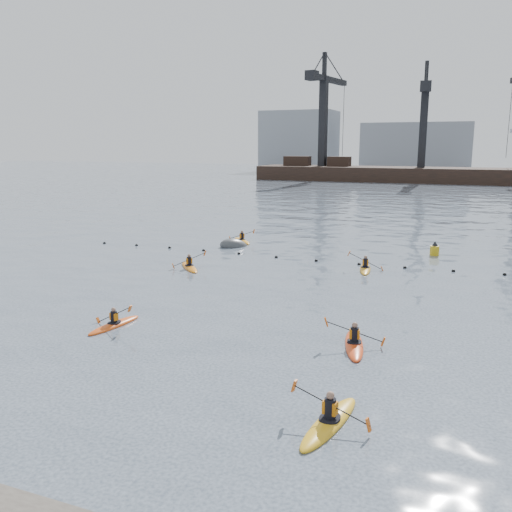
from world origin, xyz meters
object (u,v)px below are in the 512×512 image
(kayaker_4, at_px, (354,344))
(nav_buoy, at_px, (435,250))
(kayaker_3, at_px, (365,268))
(kayaker_1, at_px, (330,421))
(kayaker_0, at_px, (114,324))
(kayaker_5, at_px, (242,240))
(kayaker_2, at_px, (189,267))
(mooring_buoy, at_px, (234,246))

(kayaker_4, bearing_deg, nav_buoy, -108.95)
(kayaker_3, distance_m, nav_buoy, 7.63)
(kayaker_1, relative_size, nav_buoy, 3.12)
(kayaker_0, bearing_deg, kayaker_4, 16.48)
(kayaker_0, distance_m, kayaker_5, 22.20)
(kayaker_0, xyz_separation_m, kayaker_1, (11.09, -4.93, 0.02))
(nav_buoy, bearing_deg, kayaker_5, 179.72)
(kayaker_4, bearing_deg, kayaker_5, -70.34)
(kayaker_4, relative_size, kayaker_5, 1.25)
(kayaker_0, xyz_separation_m, kayaker_2, (-2.49, 11.53, 0.01))
(kayaker_1, distance_m, kayaker_5, 30.46)
(kayaker_5, distance_m, nav_buoy, 15.39)
(kayaker_1, distance_m, mooring_buoy, 28.33)
(kayaker_1, bearing_deg, mooring_buoy, 129.06)
(kayaker_3, height_order, kayaker_4, kayaker_3)
(kayaker_2, bearing_deg, kayaker_3, -22.66)
(kayaker_1, distance_m, kayaker_3, 20.43)
(nav_buoy, bearing_deg, kayaker_3, -120.23)
(mooring_buoy, bearing_deg, kayaker_3, -21.25)
(kayaker_2, relative_size, kayaker_4, 0.81)
(kayaker_4, height_order, kayaker_5, kayaker_4)
(kayaker_3, bearing_deg, nav_buoy, 50.12)
(mooring_buoy, relative_size, nav_buoy, 2.08)
(kayaker_2, height_order, mooring_buoy, kayaker_2)
(kayaker_5, xyz_separation_m, mooring_buoy, (0.28, -2.28, -0.10))
(kayaker_2, bearing_deg, mooring_buoy, 51.08)
(kayaker_0, distance_m, mooring_buoy, 19.90)
(mooring_buoy, bearing_deg, kayaker_0, -81.60)
(kayaker_1, xyz_separation_m, nav_buoy, (1.10, 26.83, 0.25))
(mooring_buoy, bearing_deg, kayaker_2, -87.05)
(kayaker_2, relative_size, kayaker_5, 1.01)
(kayaker_3, distance_m, mooring_buoy, 12.09)
(kayaker_1, distance_m, kayaker_2, 21.34)
(mooring_buoy, bearing_deg, kayaker_4, -53.61)
(kayaker_3, bearing_deg, mooring_buoy, 149.09)
(kayaker_4, relative_size, mooring_buoy, 1.47)
(kayaker_0, height_order, kayaker_3, kayaker_3)
(kayaker_2, distance_m, kayaker_4, 16.37)
(kayaker_3, relative_size, kayaker_4, 0.94)
(kayaker_1, bearing_deg, kayaker_3, 107.13)
(nav_buoy, bearing_deg, kayaker_1, -92.36)
(kayaker_4, xyz_separation_m, mooring_buoy, (-13.38, 18.16, -0.11))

